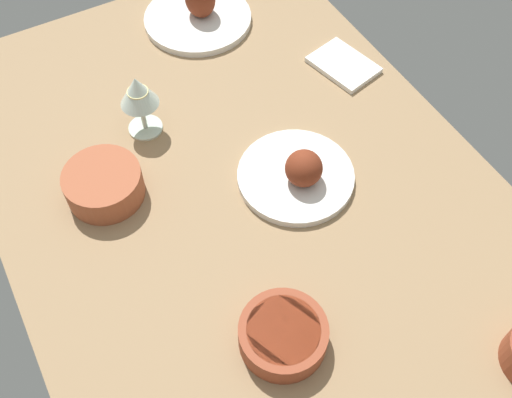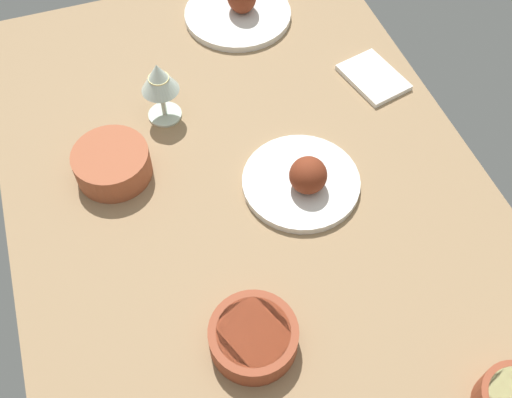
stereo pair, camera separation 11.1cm
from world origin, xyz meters
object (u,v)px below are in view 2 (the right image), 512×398
(plate_center_main, at_px, (239,8))
(bowl_onions, at_px, (112,163))
(plate_near_viewer, at_px, (303,180))
(wine_glass, at_px, (159,80))
(bowl_sauce, at_px, (253,337))
(folded_napkin, at_px, (373,77))

(plate_center_main, xyz_separation_m, bowl_onions, (-0.37, 0.38, 0.01))
(plate_near_viewer, distance_m, bowl_onions, 0.36)
(plate_center_main, xyz_separation_m, wine_glass, (-0.25, 0.25, 0.07))
(bowl_sauce, distance_m, folded_napkin, 0.66)
(plate_near_viewer, distance_m, bowl_sauce, 0.33)
(plate_center_main, height_order, plate_near_viewer, plate_center_main)
(plate_near_viewer, xyz_separation_m, bowl_sauce, (-0.27, 0.19, 0.01))
(bowl_onions, height_order, wine_glass, wine_glass)
(bowl_onions, bearing_deg, plate_center_main, -45.41)
(plate_center_main, bearing_deg, bowl_sauce, 163.50)
(bowl_sauce, distance_m, wine_glass, 0.54)
(bowl_onions, xyz_separation_m, wine_glass, (0.12, -0.13, 0.07))
(bowl_onions, relative_size, wine_glass, 1.04)
(plate_near_viewer, bearing_deg, wine_glass, 37.54)
(bowl_sauce, relative_size, bowl_onions, 0.98)
(bowl_sauce, xyz_separation_m, wine_glass, (0.53, 0.01, 0.07))
(plate_center_main, relative_size, folded_napkin, 1.79)
(plate_center_main, height_order, bowl_sauce, plate_center_main)
(wine_glass, bearing_deg, bowl_sauce, -178.53)
(folded_napkin, bearing_deg, wine_glass, 84.29)
(bowl_onions, bearing_deg, plate_near_viewer, -114.03)
(bowl_sauce, xyz_separation_m, folded_napkin, (0.49, -0.44, -0.02))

